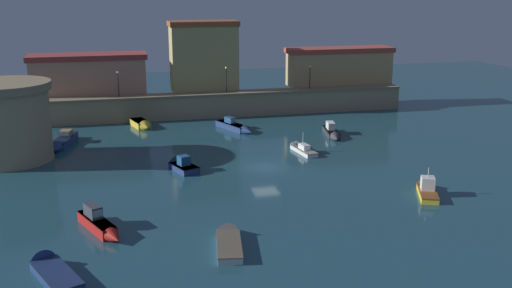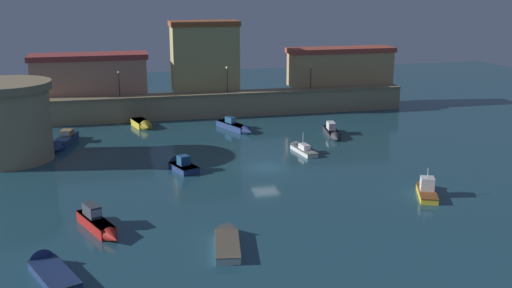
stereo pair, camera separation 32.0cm
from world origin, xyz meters
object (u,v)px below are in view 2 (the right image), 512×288
object	(u,v)px
fortress_tower	(6,121)
quay_lamp_1	(227,75)
moored_boat_1	(426,189)
quay_lamp_0	(119,80)
moored_boat_3	(48,268)
moored_boat_9	(236,127)
moored_boat_7	(181,165)
moored_boat_2	(63,142)
moored_boat_0	(143,124)
moored_boat_6	(227,239)
quay_lamp_2	(311,73)
moored_boat_5	(333,133)
moored_boat_8	(98,224)
moored_boat_4	(300,148)

from	to	relation	value
fortress_tower	quay_lamp_1	size ratio (longest dim) A/B	2.73
fortress_tower	moored_boat_1	world-z (taller)	fortress_tower
quay_lamp_0	moored_boat_3	world-z (taller)	quay_lamp_0
moored_boat_1	moored_boat_9	size ratio (longest dim) A/B	0.79
moored_boat_1	moored_boat_7	size ratio (longest dim) A/B	1.19
moored_boat_2	moored_boat_0	bearing A→B (deg)	138.97
moored_boat_0	moored_boat_1	world-z (taller)	moored_boat_1
moored_boat_6	moored_boat_7	bearing A→B (deg)	12.70
quay_lamp_2	moored_boat_5	world-z (taller)	quay_lamp_2
quay_lamp_2	fortress_tower	bearing A→B (deg)	-157.14
quay_lamp_1	moored_boat_2	world-z (taller)	quay_lamp_1
fortress_tower	quay_lamp_1	bearing A→B (deg)	31.62
moored_boat_3	moored_boat_7	distance (m)	22.44
moored_boat_2	moored_boat_8	bearing A→B (deg)	21.72
quay_lamp_0	moored_boat_4	xyz separation A→B (m)	(18.43, -19.40, -5.15)
moored_boat_9	moored_boat_6	bearing A→B (deg)	-35.48
moored_boat_0	moored_boat_5	bearing A→B (deg)	50.44
fortress_tower	moored_boat_3	xyz separation A→B (m)	(6.09, -27.02, -3.75)
quay_lamp_2	moored_boat_4	world-z (taller)	quay_lamp_2
moored_boat_0	moored_boat_5	distance (m)	23.61
quay_lamp_2	moored_boat_2	distance (m)	34.71
quay_lamp_2	moored_boat_4	xyz separation A→B (m)	(-7.52, -19.40, -5.10)
moored_boat_5	moored_boat_8	size ratio (longest dim) A/B	0.99
fortress_tower	moored_boat_2	distance (m)	7.59
moored_boat_7	moored_boat_8	bearing A→B (deg)	131.26
moored_boat_1	moored_boat_5	size ratio (longest dim) A/B	0.89
quay_lamp_0	moored_boat_7	size ratio (longest dim) A/B	0.73
fortress_tower	moored_boat_5	size ratio (longest dim) A/B	1.55
moored_boat_7	moored_boat_9	distance (m)	16.66
fortress_tower	moored_boat_2	bearing A→B (deg)	43.20
moored_boat_4	moored_boat_0	bearing A→B (deg)	38.97
moored_boat_6	moored_boat_8	bearing A→B (deg)	73.59
moored_boat_7	moored_boat_5	bearing A→B (deg)	-85.44
moored_boat_0	moored_boat_9	bearing A→B (deg)	54.41
moored_boat_1	moored_boat_7	xyz separation A→B (m)	(-19.62, 11.98, -0.04)
moored_boat_8	quay_lamp_0	bearing A→B (deg)	153.39
moored_boat_8	moored_boat_2	bearing A→B (deg)	166.35
quay_lamp_1	moored_boat_2	size ratio (longest dim) A/B	0.47
moored_boat_2	moored_boat_1	bearing A→B (deg)	65.29
moored_boat_1	quay_lamp_0	bearing A→B (deg)	57.69
moored_boat_1	moored_boat_8	world-z (taller)	moored_boat_1
moored_boat_6	moored_boat_7	xyz separation A→B (m)	(-1.15, 17.98, 0.12)
fortress_tower	moored_boat_3	distance (m)	27.95
moored_boat_1	moored_boat_3	distance (m)	31.11
fortress_tower	moored_boat_8	size ratio (longest dim) A/B	1.53
quay_lamp_1	moored_boat_6	size ratio (longest dim) A/B	0.56
moored_boat_3	moored_boat_1	bearing A→B (deg)	-98.43
fortress_tower	moored_boat_7	distance (m)	18.42
fortress_tower	moored_boat_6	size ratio (longest dim) A/B	1.52
quay_lamp_0	moored_boat_8	xyz separation A→B (m)	(-2.37, -36.79, -4.88)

